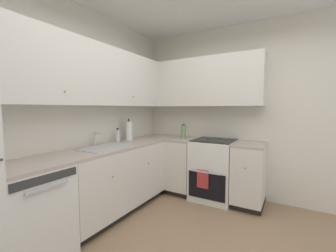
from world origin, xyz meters
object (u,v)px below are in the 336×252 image
object	(u,v)px
dishwasher	(29,214)
paper_towel_roll	(129,131)
soap_bottle	(118,136)
oil_bottle	(184,132)
oven_range	(214,169)

from	to	relation	value
dishwasher	paper_towel_roll	size ratio (longest dim) A/B	2.51
soap_bottle	dishwasher	bearing A→B (deg)	-172.38
soap_bottle	oil_bottle	xyz separation A→B (m)	(0.82, -0.68, 0.02)
dishwasher	soap_bottle	xyz separation A→B (m)	(1.35, 0.18, 0.56)
oven_range	soap_bottle	world-z (taller)	soap_bottle
oven_range	paper_towel_roll	distance (m)	1.45
paper_towel_roll	dishwasher	bearing A→B (deg)	-174.19
soap_bottle	oil_bottle	size ratio (longest dim) A/B	0.87
dishwasher	paper_towel_roll	xyz separation A→B (m)	(1.58, 0.16, 0.62)
soap_bottle	paper_towel_roll	size ratio (longest dim) A/B	0.59
oven_range	soap_bottle	xyz separation A→B (m)	(-0.84, 1.20, 0.54)
dishwasher	oil_bottle	xyz separation A→B (m)	(2.18, -0.50, 0.58)
dishwasher	oil_bottle	size ratio (longest dim) A/B	3.68
dishwasher	oven_range	distance (m)	2.42
dishwasher	oil_bottle	distance (m)	2.31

